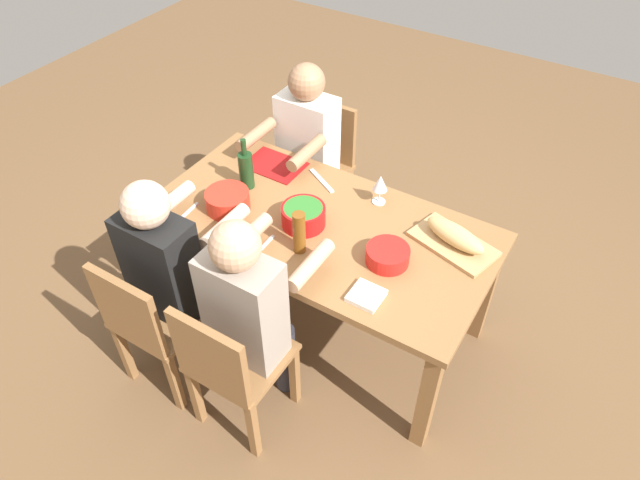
{
  "coord_description": "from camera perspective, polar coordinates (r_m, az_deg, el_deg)",
  "views": [
    {
      "loc": [
        1.12,
        -1.8,
        2.62
      ],
      "look_at": [
        0.0,
        0.0,
        0.63
      ],
      "focal_mm": 32.2,
      "sensor_mm": 36.0,
      "label": 1
    }
  ],
  "objects": [
    {
      "name": "chair_near_center",
      "position": [
        2.63,
        -9.0,
        -12.13
      ],
      "size": [
        0.4,
        0.4,
        0.85
      ],
      "color": "olive",
      "rests_on": "ground_plane"
    },
    {
      "name": "beer_bottle",
      "position": [
        2.62,
        -2.09,
        0.73
      ],
      "size": [
        0.06,
        0.06,
        0.22
      ],
      "primitive_type": "cylinder",
      "color": "brown",
      "rests_on": "dining_table"
    },
    {
      "name": "diner_near_left",
      "position": [
        2.78,
        -14.75,
        -2.44
      ],
      "size": [
        0.41,
        0.53,
        1.2
      ],
      "color": "#2D2D38",
      "rests_on": "ground_plane"
    },
    {
      "name": "serving_bowl_fruit",
      "position": [
        2.63,
        6.75,
        -1.44
      ],
      "size": [
        0.2,
        0.2,
        0.08
      ],
      "color": "red",
      "rests_on": "dining_table"
    },
    {
      "name": "dining_table",
      "position": [
        2.89,
        -0.0,
        0.33
      ],
      "size": [
        1.72,
        0.89,
        0.74
      ],
      "color": "olive",
      "rests_on": "ground_plane"
    },
    {
      "name": "chair_far_left",
      "position": [
        3.7,
        0.0,
        7.89
      ],
      "size": [
        0.4,
        0.4,
        0.85
      ],
      "color": "olive",
      "rests_on": "ground_plane"
    },
    {
      "name": "wine_glass",
      "position": [
        2.91,
        6.01,
        5.55
      ],
      "size": [
        0.08,
        0.08,
        0.17
      ],
      "color": "silver",
      "rests_on": "dining_table"
    },
    {
      "name": "ground_plane",
      "position": [
        3.37,
        -0.0,
        -7.82
      ],
      "size": [
        8.0,
        8.0,
        0.0
      ],
      "primitive_type": "plane",
      "color": "brown"
    },
    {
      "name": "diner_far_left",
      "position": [
        3.45,
        -1.62,
        9.3
      ],
      "size": [
        0.41,
        0.53,
        1.2
      ],
      "color": "#2D2D38",
      "rests_on": "ground_plane"
    },
    {
      "name": "placemat_far_left",
      "position": [
        3.22,
        -4.54,
        7.44
      ],
      "size": [
        0.32,
        0.23,
        0.01
      ],
      "primitive_type": "cube",
      "color": "maroon",
      "rests_on": "dining_table"
    },
    {
      "name": "fork_near_center",
      "position": [
        2.72,
        -5.64,
        -0.64
      ],
      "size": [
        0.02,
        0.17,
        0.01
      ],
      "primitive_type": "cube",
      "rotation": [
        0.0,
        0.0,
        0.02
      ],
      "color": "silver",
      "rests_on": "dining_table"
    },
    {
      "name": "carving_knife",
      "position": [
        3.1,
        0.16,
        5.94
      ],
      "size": [
        0.21,
        0.13,
        0.01
      ],
      "primitive_type": "cube",
      "rotation": [
        0.0,
        0.0,
        2.64
      ],
      "color": "silver",
      "rests_on": "dining_table"
    },
    {
      "name": "napkin_stack",
      "position": [
        2.49,
        4.62,
        -5.54
      ],
      "size": [
        0.14,
        0.14,
        0.02
      ],
      "primitive_type": "cube",
      "rotation": [
        0.0,
        0.0,
        -0.01
      ],
      "color": "white",
      "rests_on": "dining_table"
    },
    {
      "name": "diner_near_center",
      "position": [
        2.54,
        -6.95,
        -6.52
      ],
      "size": [
        0.41,
        0.53,
        1.2
      ],
      "color": "#2D2D38",
      "rests_on": "ground_plane"
    },
    {
      "name": "serving_bowl_pasta",
      "position": [
        2.93,
        -9.18,
        3.98
      ],
      "size": [
        0.22,
        0.22,
        0.1
      ],
      "color": "red",
      "rests_on": "dining_table"
    },
    {
      "name": "cutting_board",
      "position": [
        2.79,
        13.1,
        -0.35
      ],
      "size": [
        0.44,
        0.32,
        0.02
      ],
      "primitive_type": "cube",
      "rotation": [
        0.0,
        0.0,
        -0.27
      ],
      "color": "tan",
      "rests_on": "dining_table"
    },
    {
      "name": "bread_loaf",
      "position": [
        2.75,
        13.28,
        0.48
      ],
      "size": [
        0.34,
        0.19,
        0.09
      ],
      "primitive_type": "ellipsoid",
      "rotation": [
        0.0,
        0.0,
        -0.27
      ],
      "color": "tan",
      "rests_on": "cutting_board"
    },
    {
      "name": "fork_near_left",
      "position": [
        2.97,
        -13.04,
        2.69
      ],
      "size": [
        0.03,
        0.17,
        0.01
      ],
      "primitive_type": "cube",
      "rotation": [
        0.0,
        0.0,
        0.06
      ],
      "color": "silver",
      "rests_on": "dining_table"
    },
    {
      "name": "serving_bowl_greens",
      "position": [
        2.79,
        -1.66,
        2.52
      ],
      "size": [
        0.22,
        0.22,
        0.11
      ],
      "color": "red",
      "rests_on": "dining_table"
    },
    {
      "name": "wine_bottle",
      "position": [
        3.03,
        -7.36,
        6.98
      ],
      "size": [
        0.08,
        0.08,
        0.29
      ],
      "color": "#193819",
      "rests_on": "dining_table"
    },
    {
      "name": "chair_near_left",
      "position": [
        2.86,
        -16.47,
        -7.68
      ],
      "size": [
        0.4,
        0.4,
        0.85
      ],
      "color": "olive",
      "rests_on": "ground_plane"
    }
  ]
}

